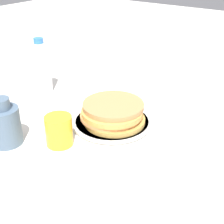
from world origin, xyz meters
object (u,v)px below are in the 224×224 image
cream_jug (5,124)px  water_bottle_near (41,68)px  plate (112,122)px  pancake_stack (113,113)px  juice_glass (59,131)px

cream_jug → water_bottle_near: size_ratio=0.67×
plate → cream_jug: (-0.17, -0.25, 0.05)m
pancake_stack → water_bottle_near: 0.35m
plate → cream_jug: bearing=-124.9°
juice_glass → cream_jug: size_ratio=0.63×
water_bottle_near → juice_glass: bearing=-36.6°
pancake_stack → water_bottle_near: water_bottle_near is taller
plate → water_bottle_near: (-0.34, 0.04, 0.09)m
water_bottle_near → plate: bearing=-7.2°
pancake_stack → juice_glass: juice_glass is taller
pancake_stack → juice_glass: 0.18m
juice_glass → water_bottle_near: (-0.29, 0.21, 0.05)m
cream_jug → water_bottle_near: bearing=119.6°
plate → cream_jug: size_ratio=1.80×
water_bottle_near → cream_jug: bearing=-60.4°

